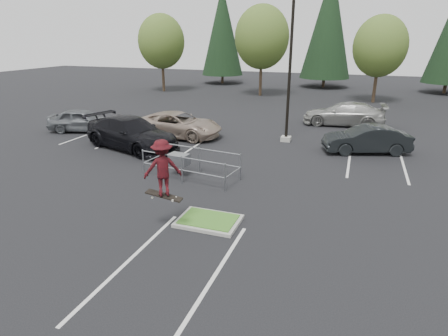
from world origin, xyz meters
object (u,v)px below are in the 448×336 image
(conif_b, at_px, (329,24))
(conif_a, at_px, (222,30))
(decid_c, at_px, (380,48))
(car_l_black, at_px, (130,133))
(decid_a, at_px, (162,43))
(car_l_grey, at_px, (82,120))
(light_pole, at_px, (290,68))
(car_r_charc, at_px, (366,139))
(skateboarder, at_px, (162,168))
(car_far_silver, at_px, (344,114))
(decid_b, at_px, (262,39))
(car_l_tan, at_px, (178,125))
(cart_corral, at_px, (182,160))

(conif_b, bearing_deg, conif_a, -177.95)
(decid_c, distance_m, car_l_black, 26.86)
(decid_a, distance_m, car_l_black, 25.26)
(conif_a, relative_size, car_l_grey, 2.80)
(light_pole, relative_size, car_l_grey, 2.18)
(conif_a, relative_size, car_r_charc, 2.73)
(conif_a, bearing_deg, skateboarder, -72.66)
(car_far_silver, bearing_deg, skateboarder, -18.51)
(conif_b, relative_size, car_l_grey, 3.12)
(light_pole, relative_size, decid_a, 1.14)
(decid_a, height_order, car_l_grey, decid_a)
(light_pole, relative_size, decid_c, 1.21)
(decid_b, xyz_separation_m, car_r_charc, (11.30, -19.47, -5.26))
(car_l_tan, bearing_deg, conif_a, 16.53)
(light_pole, height_order, decid_b, light_pole)
(light_pole, xyz_separation_m, car_l_tan, (-7.00, -1.27, -3.74))
(decid_c, relative_size, conif_b, 0.58)
(decid_a, xyz_separation_m, car_l_black, (10.01, -22.72, -4.65))
(decid_c, bearing_deg, light_pole, -107.11)
(conif_a, xyz_separation_m, skateboarder, (12.80, -41.00, -4.81))
(decid_b, relative_size, car_l_black, 1.50)
(skateboarder, distance_m, car_l_grey, 16.41)
(light_pole, distance_m, car_l_tan, 8.04)
(light_pole, xyz_separation_m, conif_b, (-0.50, 28.50, 3.29))
(light_pole, xyz_separation_m, car_l_grey, (-14.00, -2.25, -3.77))
(car_l_grey, relative_size, car_r_charc, 0.97)
(conif_a, distance_m, car_l_grey, 30.90)
(decid_b, relative_size, car_l_grey, 2.08)
(decid_a, distance_m, car_r_charc, 30.42)
(decid_c, bearing_deg, decid_b, 176.66)
(cart_corral, xyz_separation_m, car_l_grey, (-10.50, 5.69, -0.01))
(conif_a, height_order, car_l_black, conif_a)
(conif_a, bearing_deg, decid_b, -49.83)
(decid_a, height_order, skateboarder, decid_a)
(car_l_black, bearing_deg, car_l_grey, 83.71)
(conif_b, bearing_deg, decid_c, -60.68)
(conif_a, distance_m, car_l_tan, 30.86)
(car_l_grey, xyz_separation_m, car_r_charc, (18.79, 1.31, -0.01))
(car_l_black, xyz_separation_m, car_l_grey, (-5.50, 2.44, -0.14))
(car_l_tan, bearing_deg, cart_corral, -150.14)
(conif_a, xyz_separation_m, car_r_charc, (19.29, -28.94, -6.31))
(decid_c, bearing_deg, cart_corral, -109.25)
(decid_c, bearing_deg, decid_a, 179.52)
(car_l_black, relative_size, car_l_grey, 1.38)
(decid_c, distance_m, conif_b, 12.51)
(conif_a, bearing_deg, car_l_black, -79.60)
(skateboarder, height_order, car_r_charc, skateboarder)
(conif_b, height_order, car_l_grey, conif_b)
(cart_corral, xyz_separation_m, skateboarder, (1.80, -5.07, 1.49))
(light_pole, distance_m, car_far_silver, 7.75)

